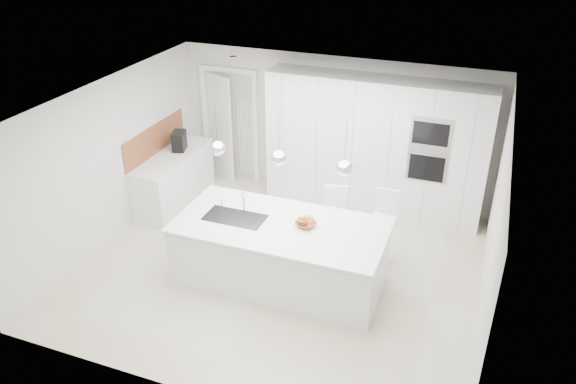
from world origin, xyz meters
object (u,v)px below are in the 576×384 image
at_px(island_base, 279,256).
at_px(bar_stool_left, 332,224).
at_px(fruit_bowl, 306,224).
at_px(bar_stool_right, 383,228).
at_px(espresso_machine, 179,141).

height_order(island_base, bar_stool_left, bar_stool_left).
bearing_deg(island_base, bar_stool_left, 60.59).
xyz_separation_m(island_base, fruit_bowl, (0.33, 0.12, 0.50)).
distance_m(fruit_bowl, bar_stool_right, 1.31).
bearing_deg(espresso_machine, bar_stool_left, -32.95).
xyz_separation_m(espresso_machine, bar_stool_right, (3.74, -0.74, -0.52)).
xyz_separation_m(bar_stool_left, bar_stool_right, (0.72, 0.15, -0.00)).
bearing_deg(fruit_bowl, bar_stool_right, 45.54).
relative_size(fruit_bowl, espresso_machine, 0.80).
bearing_deg(espresso_machine, fruit_bowl, -46.21).
relative_size(fruit_bowl, bar_stool_right, 0.24).
distance_m(island_base, bar_stool_right, 1.59).
distance_m(fruit_bowl, bar_stool_left, 0.85).
relative_size(fruit_bowl, bar_stool_left, 0.24).
relative_size(island_base, bar_stool_left, 2.53).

